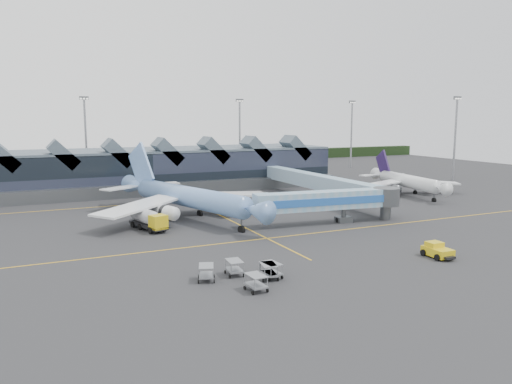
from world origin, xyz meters
name	(u,v)px	position (x,y,z in m)	size (l,w,h in m)	color
ground	(244,227)	(0.00, 0.00, 0.00)	(260.00, 260.00, 0.00)	#252527
taxi_stripes	(221,216)	(0.00, 10.00, 0.01)	(120.00, 60.00, 0.01)	gold
tree_line_far	(119,160)	(0.00, 110.00, 2.00)	(260.00, 4.00, 4.00)	black
terminal	(144,169)	(-5.07, 47.35, 4.88)	(90.00, 22.25, 12.52)	black
light_masts	(223,133)	(21.00, 62.80, 12.49)	(132.40, 42.56, 22.45)	gray
main_airliner	(185,196)	(-6.12, 10.91, 3.73)	(32.73, 38.55, 12.67)	#6790D1
regional_jet	(406,181)	(45.83, 15.61, 3.02)	(25.12, 27.67, 9.51)	white
jet_bridge	(338,200)	(15.10, -3.13, 3.64)	(25.33, 6.22, 5.38)	#7AAECC
fuel_truck	(147,218)	(-13.94, 5.02, 1.70)	(4.34, 9.04, 3.02)	black
pushback_tug	(437,251)	(14.65, -25.25, 0.80)	(2.67, 4.12, 1.79)	gold
baggage_carts	(247,272)	(-9.94, -23.55, 0.93)	(8.50, 7.92, 1.65)	gray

